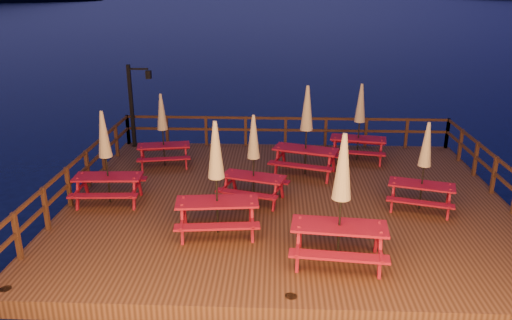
% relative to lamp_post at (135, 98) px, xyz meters
% --- Properties ---
extents(ground, '(500.00, 500.00, 0.00)m').
position_rel_lamp_post_xyz_m(ground, '(5.39, -4.55, -2.20)').
color(ground, black).
rests_on(ground, ground).
extents(deck, '(12.00, 10.00, 0.40)m').
position_rel_lamp_post_xyz_m(deck, '(5.39, -4.55, -2.00)').
color(deck, '#432615').
rests_on(deck, ground).
extents(deck_piles, '(11.44, 9.44, 1.40)m').
position_rel_lamp_post_xyz_m(deck_piles, '(5.39, -4.55, -2.50)').
color(deck_piles, '#351F10').
rests_on(deck_piles, ground).
extents(railing, '(11.80, 9.75, 1.10)m').
position_rel_lamp_post_xyz_m(railing, '(5.39, -2.77, -1.03)').
color(railing, '#351F10').
rests_on(railing, deck).
extents(lamp_post, '(0.85, 0.18, 3.00)m').
position_rel_lamp_post_xyz_m(lamp_post, '(0.00, 0.00, 0.00)').
color(lamp_post, black).
rests_on(lamp_post, deck).
extents(picnic_table_0, '(1.91, 1.67, 2.40)m').
position_rel_lamp_post_xyz_m(picnic_table_0, '(1.40, -2.01, -0.55)').
color(picnic_table_0, maroon).
rests_on(picnic_table_0, deck).
extents(picnic_table_1, '(1.88, 1.58, 2.57)m').
position_rel_lamp_post_xyz_m(picnic_table_1, '(0.54, -4.98, -0.46)').
color(picnic_table_1, maroon).
rests_on(picnic_table_1, deck).
extents(picnic_table_2, '(2.36, 2.13, 2.81)m').
position_rel_lamp_post_xyz_m(picnic_table_2, '(5.98, -2.58, -0.34)').
color(picnic_table_2, maroon).
rests_on(picnic_table_2, deck).
extents(picnic_table_3, '(2.03, 1.83, 2.43)m').
position_rel_lamp_post_xyz_m(picnic_table_3, '(4.46, -4.70, -0.53)').
color(picnic_table_3, maroon).
rests_on(picnic_table_3, deck).
extents(picnic_table_4, '(2.09, 1.78, 2.77)m').
position_rel_lamp_post_xyz_m(picnic_table_4, '(3.69, -6.62, -0.36)').
color(picnic_table_4, maroon).
rests_on(picnic_table_4, deck).
extents(picnic_table_5, '(2.16, 1.84, 2.87)m').
position_rel_lamp_post_xyz_m(picnic_table_5, '(6.42, -7.82, -0.30)').
color(picnic_table_5, maroon).
rests_on(picnic_table_5, deck).
extents(picnic_table_6, '(2.07, 1.81, 2.61)m').
position_rel_lamp_post_xyz_m(picnic_table_6, '(7.81, -1.16, -0.44)').
color(picnic_table_6, maroon).
rests_on(picnic_table_6, deck).
extents(picnic_table_7, '(1.98, 1.78, 2.38)m').
position_rel_lamp_post_xyz_m(picnic_table_7, '(8.89, -5.06, -0.56)').
color(picnic_table_7, maroon).
rests_on(picnic_table_7, deck).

